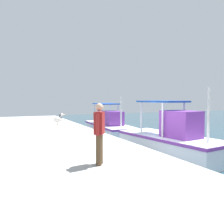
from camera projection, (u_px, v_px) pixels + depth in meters
quay_pier at (1, 172)px, 7.10m from camera, size 36.00×10.00×0.80m
fishing_boat_nearest at (109, 126)px, 17.49m from camera, size 6.54×2.31×2.76m
fishing_boat_second at (171, 141)px, 10.62m from camera, size 5.61×2.69×3.10m
pelican at (58, 119)px, 16.34m from camera, size 0.46×0.97×0.82m
fisherman_standing at (99, 131)px, 6.49m from camera, size 0.53×0.42×1.72m
mooring_bollard_nearest at (61, 117)px, 20.82m from camera, size 0.23×0.23×0.45m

